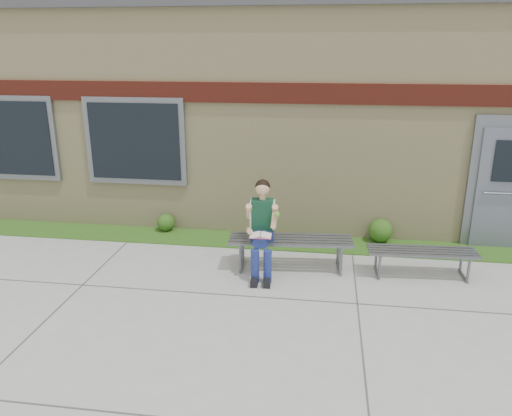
# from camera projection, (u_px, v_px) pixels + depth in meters

# --- Properties ---
(ground) EXTENTS (80.00, 80.00, 0.00)m
(ground) POSITION_uv_depth(u_px,v_px,m) (281.00, 317.00, 6.49)
(ground) COLOR #9E9E99
(ground) RESTS_ON ground
(grass_strip) EXTENTS (16.00, 0.80, 0.02)m
(grass_strip) POSITION_uv_depth(u_px,v_px,m) (295.00, 243.00, 8.94)
(grass_strip) COLOR #244612
(grass_strip) RESTS_ON ground
(school_building) EXTENTS (16.20, 6.22, 4.20)m
(school_building) POSITION_uv_depth(u_px,v_px,m) (307.00, 104.00, 11.48)
(school_building) COLOR beige
(school_building) RESTS_ON ground
(bench_left) EXTENTS (1.96, 0.69, 0.50)m
(bench_left) POSITION_uv_depth(u_px,v_px,m) (291.00, 245.00, 7.83)
(bench_left) COLOR slate
(bench_left) RESTS_ON ground
(bench_right) EXTENTS (1.65, 0.54, 0.42)m
(bench_right) POSITION_uv_depth(u_px,v_px,m) (422.00, 256.00, 7.58)
(bench_right) COLOR slate
(bench_right) RESTS_ON ground
(girl) EXTENTS (0.53, 0.87, 1.46)m
(girl) POSITION_uv_depth(u_px,v_px,m) (262.00, 226.00, 7.56)
(girl) COLOR navy
(girl) RESTS_ON ground
(shrub_mid) EXTENTS (0.33, 0.33, 0.33)m
(shrub_mid) POSITION_uv_depth(u_px,v_px,m) (166.00, 222.00, 9.45)
(shrub_mid) COLOR #244612
(shrub_mid) RESTS_ON grass_strip
(shrub_east) EXTENTS (0.42, 0.42, 0.42)m
(shrub_east) POSITION_uv_depth(u_px,v_px,m) (380.00, 231.00, 8.90)
(shrub_east) COLOR #244612
(shrub_east) RESTS_ON grass_strip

